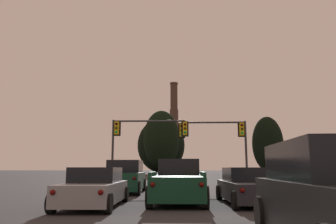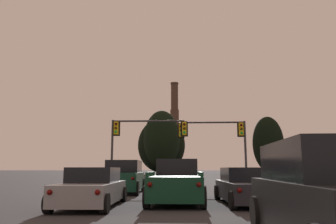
{
  "view_description": "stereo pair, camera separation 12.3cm",
  "coord_description": "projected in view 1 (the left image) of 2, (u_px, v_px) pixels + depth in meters",
  "views": [
    {
      "loc": [
        0.29,
        -0.64,
        1.37
      ],
      "look_at": [
        -1.44,
        45.49,
        9.4
      ],
      "focal_mm": 35.0,
      "sensor_mm": 36.0,
      "label": 1
    },
    {
      "loc": [
        0.41,
        -0.64,
        1.37
      ],
      "look_at": [
        -1.44,
        45.49,
        9.4
      ],
      "focal_mm": 35.0,
      "sensor_mm": 36.0,
      "label": 2
    }
  ],
  "objects": [
    {
      "name": "pickup_truck_center_lane_second",
      "position": [
        178.0,
        182.0,
        13.91
      ],
      "size": [
        2.23,
        5.52,
        1.82
      ],
      "rotation": [
        0.0,
        0.0,
        -0.01
      ],
      "color": "#0F3823",
      "rests_on": "ground_plane"
    },
    {
      "name": "suv_left_lane_front",
      "position": [
        125.0,
        177.0,
        18.97
      ],
      "size": [
        2.24,
        4.96,
        1.86
      ],
      "rotation": [
        0.0,
        0.0,
        0.03
      ],
      "color": "#0F3823",
      "rests_on": "ground_plane"
    },
    {
      "name": "sedan_left_lane_second",
      "position": [
        95.0,
        188.0,
        12.11
      ],
      "size": [
        2.1,
        4.75,
        1.43
      ],
      "rotation": [
        0.0,
        0.0,
        0.03
      ],
      "color": "gray",
      "rests_on": "ground_plane"
    },
    {
      "name": "sedan_right_lane_second",
      "position": [
        248.0,
        187.0,
        13.03
      ],
      "size": [
        2.11,
        4.75,
        1.43
      ],
      "rotation": [
        0.0,
        0.0,
        0.03
      ],
      "color": "#232328",
      "rests_on": "ground_plane"
    },
    {
      "name": "traffic_light_overhead_right",
      "position": [
        222.0,
        136.0,
        26.77
      ],
      "size": [
        5.7,
        0.5,
        5.25
      ],
      "color": "#2D2D30",
      "rests_on": "ground_plane"
    },
    {
      "name": "traffic_light_overhead_left",
      "position": [
        139.0,
        135.0,
        26.46
      ],
      "size": [
        6.33,
        0.5,
        5.31
      ],
      "color": "#2D2D30",
      "rests_on": "ground_plane"
    },
    {
      "name": "smokestack",
      "position": [
        174.0,
        136.0,
        145.77
      ],
      "size": [
        7.18,
        7.18,
        40.26
      ],
      "color": "#3C2B22",
      "rests_on": "ground_plane"
    },
    {
      "name": "treeline_center_right",
      "position": [
        161.0,
        139.0,
        75.66
      ],
      "size": [
        8.36,
        7.52,
        14.82
      ],
      "color": "black",
      "rests_on": "ground_plane"
    },
    {
      "name": "treeline_center_left",
      "position": [
        161.0,
        145.0,
        84.06
      ],
      "size": [
        12.1,
        10.89,
        14.29
      ],
      "color": "black",
      "rests_on": "ground_plane"
    },
    {
      "name": "treeline_far_left",
      "position": [
        268.0,
        144.0,
        82.46
      ],
      "size": [
        7.73,
        6.95,
        14.52
      ],
      "color": "black",
      "rests_on": "ground_plane"
    }
  ]
}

